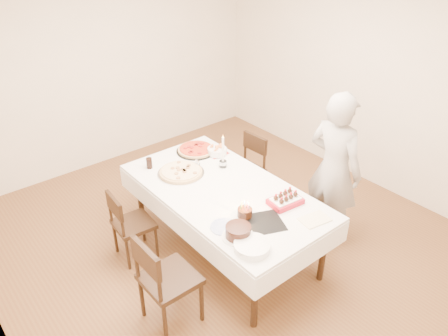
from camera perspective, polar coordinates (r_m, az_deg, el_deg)
floor at (r=4.83m, az=0.53°, el=-9.49°), size 5.00×5.00×0.00m
wall_back at (r=6.10m, az=-15.03°, el=12.77°), size 4.50×0.04×2.70m
wall_right at (r=5.71m, az=18.56°, el=11.03°), size 0.04×5.00×2.70m
dining_table at (r=4.50m, az=-0.00°, el=-6.81°), size 1.30×2.22×0.75m
chair_right_savory at (r=5.23m, az=2.60°, el=-0.36°), size 0.46×0.46×0.85m
chair_left_savory at (r=4.51m, az=-11.71°, el=-7.17°), size 0.43×0.43×0.79m
chair_left_dessert at (r=3.78m, az=-7.09°, el=-14.18°), size 0.47×0.47×0.93m
person at (r=4.57m, az=14.15°, el=-0.22°), size 0.44×0.64×1.68m
pizza_white at (r=4.55m, az=-5.65°, el=-0.50°), size 0.65×0.65×0.04m
pizza_pepperoni at (r=4.97m, az=-3.69°, el=2.42°), size 0.59×0.59×0.04m
red_placemat at (r=4.94m, az=-1.04°, el=2.00°), size 0.22×0.22×0.01m
pasta_bowl at (r=4.89m, az=-0.92°, el=2.25°), size 0.27×0.27×0.07m
taper_candle at (r=4.57m, az=-0.13°, el=2.20°), size 0.09×0.09×0.38m
shaker_pair at (r=4.64m, az=-3.34°, el=0.49°), size 0.08×0.08×0.08m
cola_glass at (r=4.68m, az=-9.74°, el=0.63°), size 0.07×0.07×0.12m
layer_cake at (r=3.67m, az=1.86°, el=-8.32°), size 0.35×0.35×0.11m
cake_board at (r=3.87m, az=5.33°, el=-7.12°), size 0.41×0.41×0.01m
birthday_cake at (r=3.88m, az=2.74°, el=-5.42°), size 0.14×0.14×0.14m
strawberry_box at (r=4.11m, az=8.02°, el=-4.20°), size 0.33×0.24×0.08m
box_lid at (r=3.97m, az=11.75°, el=-6.66°), size 0.29×0.22×0.02m
plate_stack at (r=3.57m, az=3.67°, el=-10.19°), size 0.38×0.38×0.06m
china_plate at (r=3.80m, az=0.03°, el=-7.69°), size 0.30×0.30×0.01m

